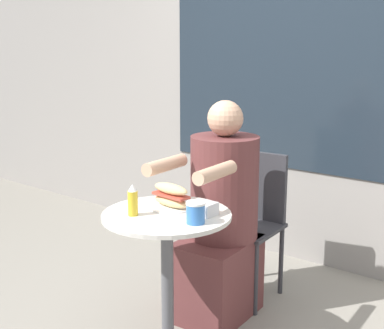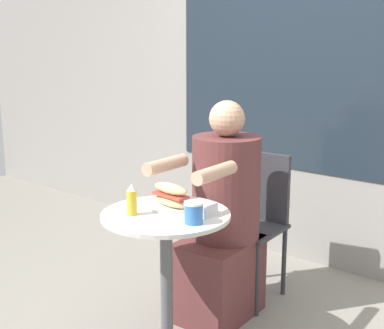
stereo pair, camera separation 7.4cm
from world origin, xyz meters
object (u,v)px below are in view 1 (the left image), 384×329
Objects in this scene: diner_chair at (253,211)px; condiment_bottle at (133,200)px; sandwich_on_plate at (171,197)px; drink_cup at (196,213)px; cafe_table at (167,254)px; seated_diner at (220,226)px.

diner_chair is 1.02m from condiment_bottle.
condiment_bottle is at bearing -108.62° from sandwich_on_plate.
sandwich_on_plate is 2.23× the size of drink_cup.
condiment_bottle is (-0.10, -0.12, 0.28)m from cafe_table.
condiment_bottle reaches higher than cafe_table.
cafe_table is 0.27m from sandwich_on_plate.
sandwich_on_plate is 0.25m from drink_cup.
diner_chair is 0.96m from drink_cup.
drink_cup is 0.31m from condiment_bottle.
seated_diner is 0.69m from condiment_bottle.
sandwich_on_plate is at bearing 71.38° from condiment_bottle.
seated_diner is 5.63× the size of sandwich_on_plate.
condiment_bottle is at bearing 83.45° from diner_chair.
sandwich_on_plate is (-0.03, 0.07, 0.26)m from cafe_table.
seated_diner is 0.64m from drink_cup.
diner_chair is at bearing -92.66° from seated_diner.
seated_diner reaches higher than drink_cup.
seated_diner is 0.51m from sandwich_on_plate.
diner_chair is 0.83m from sandwich_on_plate.
condiment_bottle reaches higher than diner_chair.
seated_diner is 8.19× the size of condiment_bottle.
diner_chair is at bearing 106.12° from drink_cup.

